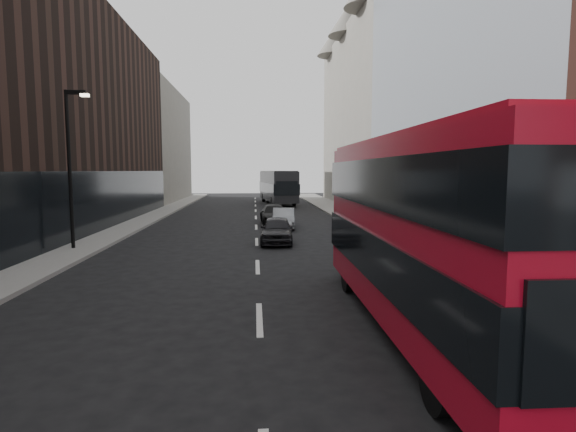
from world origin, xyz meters
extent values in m
cube|color=slate|center=(7.50, 25.00, 0.07)|extent=(3.00, 80.00, 0.15)
cube|color=slate|center=(-8.00, 25.00, 0.07)|extent=(2.00, 80.00, 0.15)
cube|color=#A6AAB1|center=(11.50, 21.00, 10.00)|extent=(5.00, 22.00, 20.00)
cube|color=silver|center=(9.15, 21.00, 1.90)|extent=(0.35, 21.00, 3.80)
cube|color=slate|center=(11.50, 44.00, 9.00)|extent=(5.00, 24.00, 18.00)
cone|color=slate|center=(9.50, 44.00, 19.50)|extent=(4.00, 4.00, 3.00)
cone|color=slate|center=(9.50, 52.00, 19.50)|extent=(4.00, 4.00, 3.00)
cube|color=black|center=(-11.50, 30.00, 7.00)|extent=(5.00, 24.00, 14.00)
cube|color=slate|center=(-11.50, 52.00, 6.50)|extent=(5.00, 20.00, 13.00)
cylinder|color=black|center=(-8.30, 18.00, 3.65)|extent=(0.16, 0.16, 7.00)
cube|color=black|center=(-7.90, 18.00, 7.05)|extent=(0.90, 0.15, 0.18)
cube|color=#FFF2CC|center=(-7.50, 18.00, 6.93)|extent=(0.35, 0.22, 0.12)
cube|color=#B70B20|center=(3.74, 6.92, 2.34)|extent=(2.55, 10.73, 3.89)
cube|color=black|center=(3.74, 6.92, 1.70)|extent=(2.67, 10.79, 1.07)
cube|color=black|center=(3.74, 6.92, 3.36)|extent=(2.67, 10.79, 1.07)
cube|color=black|center=(3.80, 12.30, 1.85)|extent=(2.07, 0.10, 1.36)
cube|color=#B70B20|center=(3.74, 6.92, 4.31)|extent=(2.45, 10.30, 0.12)
cylinder|color=black|center=(2.71, 10.36, 0.49)|extent=(0.30, 0.98, 0.97)
cylinder|color=black|center=(4.85, 10.33, 0.49)|extent=(0.30, 0.98, 0.97)
cylinder|color=black|center=(2.64, 3.50, 0.49)|extent=(0.30, 0.98, 0.97)
cylinder|color=black|center=(4.77, 3.48, 0.49)|extent=(0.30, 0.98, 0.97)
cube|color=black|center=(2.45, 46.30, 1.96)|extent=(3.71, 11.25, 3.11)
cube|color=black|center=(2.45, 46.30, 1.76)|extent=(3.84, 11.31, 1.10)
cube|color=black|center=(3.06, 40.79, 1.91)|extent=(2.13, 0.32, 1.40)
cube|color=black|center=(1.83, 51.82, 1.91)|extent=(2.13, 0.32, 1.40)
cube|color=black|center=(2.45, 46.30, 3.54)|extent=(3.57, 10.80, 0.12)
cylinder|color=black|center=(0.96, 49.69, 0.50)|extent=(0.41, 1.03, 1.00)
cylinder|color=black|center=(3.15, 49.93, 0.50)|extent=(0.41, 1.03, 1.00)
cylinder|color=black|center=(1.74, 42.67, 0.50)|extent=(0.41, 1.03, 1.00)
cylinder|color=black|center=(3.94, 42.91, 0.50)|extent=(0.41, 1.03, 1.00)
imported|color=black|center=(1.01, 19.65, 0.66)|extent=(1.82, 3.99, 1.33)
imported|color=gray|center=(1.73, 25.38, 0.63)|extent=(1.60, 3.91, 1.26)
imported|color=black|center=(1.24, 27.88, 0.64)|extent=(1.97, 4.48, 1.28)
camera|label=1|loc=(-0.10, -2.73, 3.64)|focal=28.00mm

